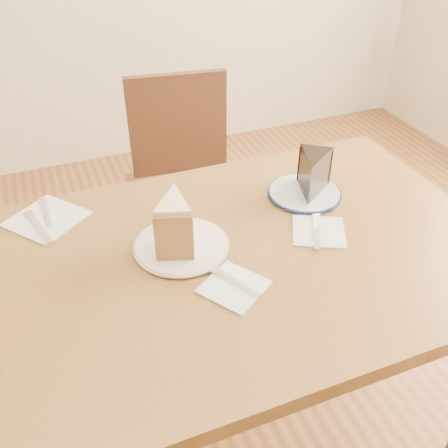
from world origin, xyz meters
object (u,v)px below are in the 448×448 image
(table, at_px, (247,280))
(chair_far, at_px, (187,188))
(plate_navy, at_px, (305,193))
(chocolate_cake, at_px, (312,177))
(plate_cream, at_px, (182,246))
(carrot_cake, at_px, (175,222))

(table, bearing_deg, chair_far, 84.40)
(plate_navy, relative_size, chocolate_cake, 1.55)
(table, xyz_separation_m, chocolate_cake, (0.24, 0.14, 0.16))
(chair_far, height_order, plate_cream, chair_far)
(chair_far, xyz_separation_m, carrot_cake, (-0.22, -0.64, 0.33))
(chair_far, relative_size, carrot_cake, 7.62)
(plate_navy, bearing_deg, chocolate_cake, -53.45)
(table, relative_size, plate_navy, 6.32)
(chocolate_cake, bearing_deg, chair_far, -37.34)
(chair_far, height_order, carrot_cake, chair_far)
(carrot_cake, relative_size, chocolate_cake, 0.94)
(carrot_cake, bearing_deg, chair_far, 89.88)
(plate_cream, bearing_deg, chocolate_cake, 11.86)
(table, xyz_separation_m, chair_far, (0.07, 0.71, -0.16))
(chair_far, distance_m, carrot_cake, 0.75)
(plate_cream, distance_m, carrot_cake, 0.06)
(table, distance_m, chocolate_cake, 0.33)
(plate_cream, height_order, plate_navy, same)
(chair_far, relative_size, plate_navy, 4.64)
(table, bearing_deg, plate_navy, 33.51)
(carrot_cake, bearing_deg, plate_navy, 31.34)
(table, xyz_separation_m, plate_navy, (0.24, 0.16, 0.10))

